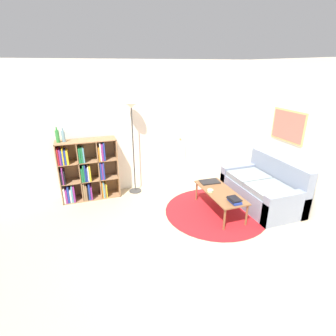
# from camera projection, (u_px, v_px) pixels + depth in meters

# --- Properties ---
(ground_plane) EXTENTS (14.00, 14.00, 0.00)m
(ground_plane) POSITION_uv_depth(u_px,v_px,m) (211.00, 264.00, 3.53)
(ground_plane) COLOR tan
(wall_back) EXTENTS (7.21, 0.11, 2.60)m
(wall_back) POSITION_uv_depth(u_px,v_px,m) (154.00, 127.00, 5.44)
(wall_back) COLOR silver
(wall_back) RESTS_ON ground_plane
(wall_right) EXTENTS (0.08, 5.68, 2.60)m
(wall_right) POSITION_uv_depth(u_px,v_px,m) (284.00, 134.00, 4.87)
(wall_right) COLOR silver
(wall_right) RESTS_ON ground_plane
(rug) EXTENTS (1.83, 1.83, 0.01)m
(rug) POSITION_uv_depth(u_px,v_px,m) (215.00, 211.00, 4.79)
(rug) COLOR #B2191E
(rug) RESTS_ON ground_plane
(bookshelf) EXTENTS (1.10, 0.34, 1.19)m
(bookshelf) POSITION_uv_depth(u_px,v_px,m) (86.00, 172.00, 5.08)
(bookshelf) COLOR #936B47
(bookshelf) RESTS_ON ground_plane
(floor_lamp) EXTENTS (0.26, 0.26, 1.84)m
(floor_lamp) POSITION_uv_depth(u_px,v_px,m) (132.00, 122.00, 5.01)
(floor_lamp) COLOR #333333
(floor_lamp) RESTS_ON ground_plane
(couch) EXTENTS (0.88, 1.52, 0.87)m
(couch) POSITION_uv_depth(u_px,v_px,m) (264.00, 190.00, 4.98)
(couch) COLOR gray
(couch) RESTS_ON ground_plane
(coffee_table) EXTENTS (0.49, 1.14, 0.40)m
(coffee_table) POSITION_uv_depth(u_px,v_px,m) (220.00, 193.00, 4.65)
(coffee_table) COLOR brown
(coffee_table) RESTS_ON ground_plane
(laptop) EXTENTS (0.37, 0.26, 0.02)m
(laptop) POSITION_uv_depth(u_px,v_px,m) (210.00, 182.00, 5.01)
(laptop) COLOR black
(laptop) RESTS_ON coffee_table
(bowl) EXTENTS (0.10, 0.10, 0.04)m
(bowl) POSITION_uv_depth(u_px,v_px,m) (210.00, 191.00, 4.62)
(bowl) COLOR #9ED193
(bowl) RESTS_ON coffee_table
(book_stack_on_table) EXTENTS (0.17, 0.24, 0.07)m
(book_stack_on_table) POSITION_uv_depth(u_px,v_px,m) (234.00, 200.00, 4.26)
(book_stack_on_table) COLOR navy
(book_stack_on_table) RESTS_ON coffee_table
(bottle_left) EXTENTS (0.07, 0.07, 0.28)m
(bottle_left) POSITION_uv_depth(u_px,v_px,m) (57.00, 136.00, 4.67)
(bottle_left) COLOR #2D8438
(bottle_left) RESTS_ON bookshelf
(bottle_middle) EXTENTS (0.06, 0.06, 0.25)m
(bottle_middle) POSITION_uv_depth(u_px,v_px,m) (63.00, 136.00, 4.71)
(bottle_middle) COLOR #6B93A3
(bottle_middle) RESTS_ON bookshelf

